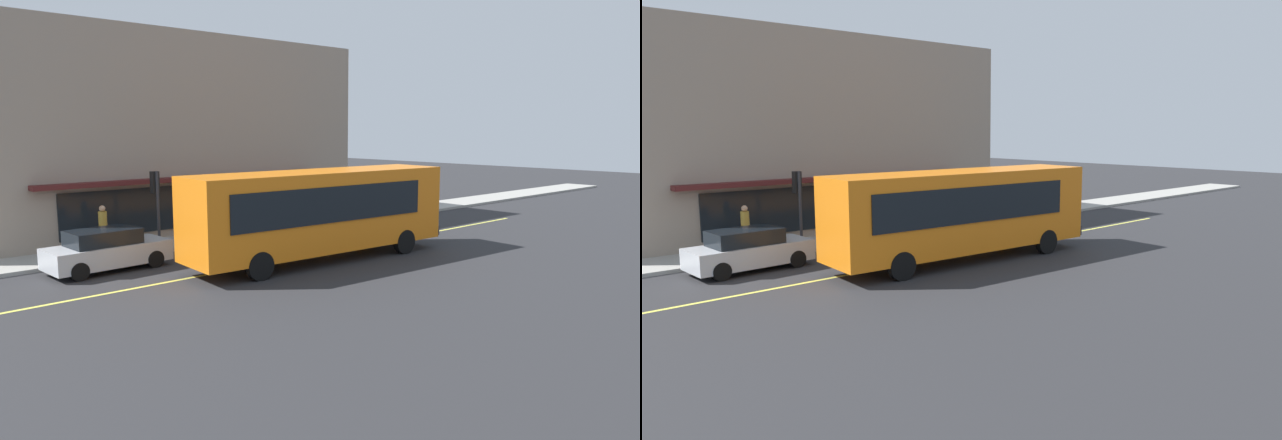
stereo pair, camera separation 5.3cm
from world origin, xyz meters
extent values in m
plane|color=#28282B|center=(0.00, 0.00, 0.00)|extent=(120.00, 120.00, 0.00)
cube|color=#9E9B93|center=(0.00, 5.67, 0.07)|extent=(80.00, 2.68, 0.15)
cube|color=#D8D14C|center=(0.00, 0.00, 0.00)|extent=(36.00, 0.16, 0.01)
cube|color=gray|center=(1.71, 11.14, 4.78)|extent=(20.71, 8.26, 9.57)
cube|color=#4C1919|center=(1.71, 6.76, 2.80)|extent=(14.50, 0.70, 0.20)
cube|color=black|center=(1.71, 6.98, 1.50)|extent=(12.43, 0.08, 2.00)
cube|color=orange|center=(2.66, -0.97, 2.00)|extent=(11.14, 3.20, 3.00)
cube|color=black|center=(8.10, -1.32, 2.36)|extent=(0.25, 2.10, 1.80)
cube|color=black|center=(2.45, 0.31, 2.36)|extent=(8.79, 0.62, 1.32)
cube|color=black|center=(2.28, -2.22, 2.36)|extent=(8.79, 0.62, 1.32)
cube|color=#0CF259|center=(8.17, -1.32, 3.25)|extent=(0.20, 1.90, 0.36)
cube|color=#2D2D33|center=(8.20, -1.33, 0.75)|extent=(0.31, 2.41, 0.40)
cylinder|color=black|center=(6.25, -0.07, 0.50)|extent=(1.02, 0.36, 1.00)
cylinder|color=black|center=(6.10, -2.33, 0.50)|extent=(1.02, 0.36, 1.00)
cylinder|color=black|center=(-0.78, 0.38, 0.50)|extent=(1.02, 0.36, 1.00)
cylinder|color=black|center=(-0.92, -1.88, 0.50)|extent=(1.02, 0.36, 1.00)
cylinder|color=#2D2D33|center=(-1.17, 4.84, 1.75)|extent=(0.12, 0.12, 3.20)
cube|color=black|center=(-1.17, 5.04, 2.90)|extent=(0.30, 0.30, 0.90)
sphere|color=red|center=(-1.17, 5.21, 3.17)|extent=(0.18, 0.18, 0.18)
sphere|color=orange|center=(-1.17, 5.21, 2.90)|extent=(0.18, 0.18, 0.18)
sphere|color=green|center=(-1.17, 5.21, 2.63)|extent=(0.18, 0.18, 0.18)
cube|color=white|center=(5.50, 2.96, 0.60)|extent=(4.39, 2.02, 0.75)
cube|color=black|center=(5.65, 2.97, 1.25)|extent=(2.48, 1.63, 0.55)
cylinder|color=black|center=(4.12, 2.07, 0.32)|extent=(0.65, 0.25, 0.64)
cylinder|color=black|center=(4.04, 3.71, 0.32)|extent=(0.65, 0.25, 0.64)
cylinder|color=black|center=(6.96, 2.21, 0.32)|extent=(0.65, 0.25, 0.64)
cylinder|color=black|center=(6.87, 3.85, 0.32)|extent=(0.65, 0.25, 0.64)
cube|color=#B7BABF|center=(-4.12, 3.03, 0.60)|extent=(4.38, 2.00, 0.75)
cube|color=black|center=(-4.27, 3.02, 1.25)|extent=(2.48, 1.63, 0.55)
cylinder|color=black|center=(-2.75, 3.91, 0.32)|extent=(0.65, 0.25, 0.64)
cylinder|color=black|center=(-2.67, 2.28, 0.32)|extent=(0.65, 0.25, 0.64)
cylinder|color=black|center=(-5.58, 3.78, 0.32)|extent=(0.65, 0.25, 0.64)
cylinder|color=black|center=(-5.50, 2.14, 0.32)|extent=(0.65, 0.25, 0.64)
cylinder|color=black|center=(4.55, 6.42, 0.59)|extent=(0.18, 0.18, 0.88)
cylinder|color=#26723F|center=(4.55, 6.42, 1.38)|extent=(0.34, 0.34, 0.70)
sphere|color=tan|center=(4.55, 6.42, 1.85)|extent=(0.25, 0.25, 0.25)
cylinder|color=black|center=(-3.08, 5.95, 0.60)|extent=(0.18, 0.18, 0.90)
cylinder|color=#B28C33|center=(-3.08, 5.95, 1.40)|extent=(0.34, 0.34, 0.71)
sphere|color=tan|center=(-3.08, 5.95, 1.88)|extent=(0.25, 0.25, 0.25)
cylinder|color=black|center=(2.23, 5.54, 0.56)|extent=(0.18, 0.18, 0.82)
cylinder|color=maroon|center=(2.23, 5.54, 1.30)|extent=(0.34, 0.34, 0.65)
sphere|color=tan|center=(2.23, 5.54, 1.74)|extent=(0.23, 0.23, 0.23)
camera|label=1|loc=(-12.66, -17.91, 5.14)|focal=33.54mm
camera|label=2|loc=(-12.62, -17.94, 5.14)|focal=33.54mm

